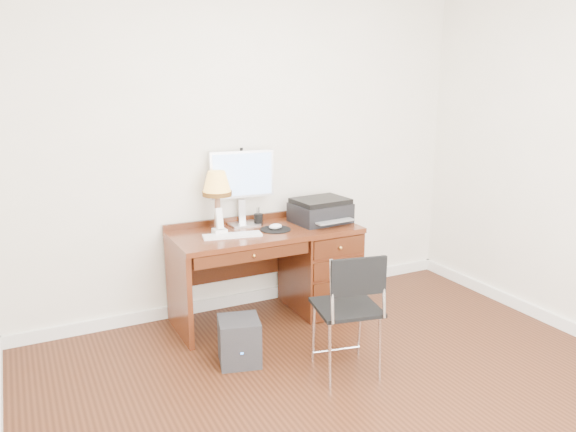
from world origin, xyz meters
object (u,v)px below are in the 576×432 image
monitor (242,179)px  phone (219,227)px  desk (300,263)px  equipment_box (239,341)px  leg_lamp (217,187)px  chair (352,301)px  printer (320,210)px

monitor → phone: size_ratio=2.94×
desk → monitor: 0.87m
monitor → equipment_box: (-0.38, -0.85, -0.97)m
monitor → leg_lamp: monitor is taller
phone → chair: bearing=-67.9°
phone → equipment_box: 0.93m
leg_lamp → phone: leg_lamp is taller
desk → phone: size_ratio=7.21×
printer → chair: printer is taller
chair → equipment_box: chair is taller
leg_lamp → chair: (0.47, -1.25, -0.58)m
phone → equipment_box: bearing=-101.0°
desk → phone: phone is taller
desk → chair: size_ratio=1.74×
monitor → chair: 1.48m
chair → desk: bearing=91.2°
leg_lamp → equipment_box: 1.22m
phone → chair: size_ratio=0.24×
printer → chair: 1.23m
desk → monitor: size_ratio=2.45×
monitor → phone: (-0.27, -0.20, -0.32)m
phone → desk: bearing=-3.9°
printer → phone: size_ratio=2.32×
phone → printer: bearing=-2.7°
leg_lamp → monitor: bearing=19.3°
printer → leg_lamp: leg_lamp is taller
desk → monitor: (-0.42, 0.23, 0.72)m
leg_lamp → chair: 1.45m
monitor → leg_lamp: 0.26m
leg_lamp → phone: bearing=-104.7°
monitor → equipment_box: monitor is taller
desk → phone: (-0.70, 0.03, 0.40)m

